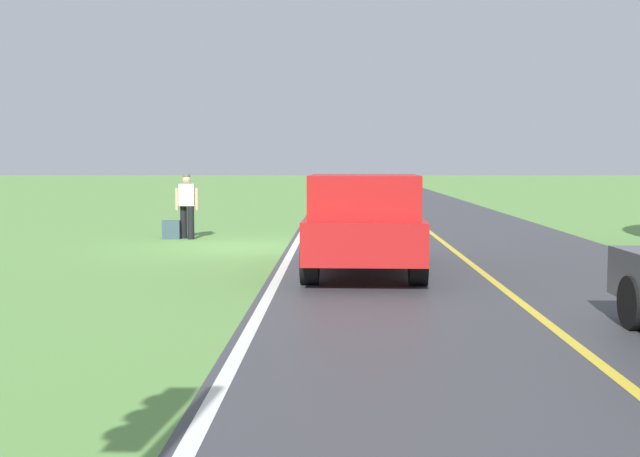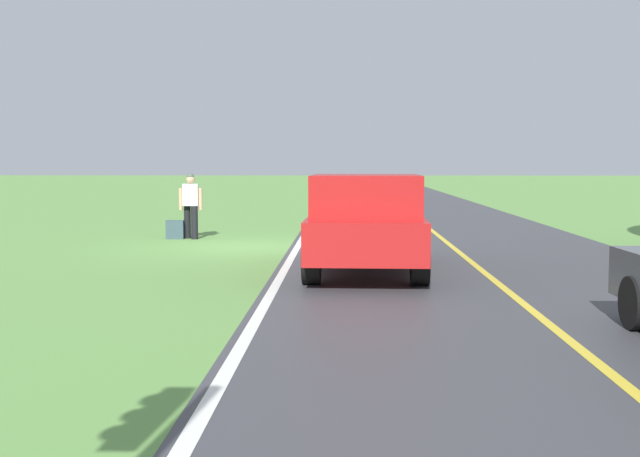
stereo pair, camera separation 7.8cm
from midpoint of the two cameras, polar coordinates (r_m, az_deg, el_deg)
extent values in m
plane|color=#609347|center=(19.14, -5.04, -1.35)|extent=(200.00, 200.00, 0.00)
cube|color=#3D3D42|center=(19.18, 9.66, -1.38)|extent=(7.81, 120.00, 0.00)
cube|color=silver|center=(19.03, -1.52, -1.35)|extent=(0.16, 117.60, 0.00)
cube|color=gold|center=(19.18, 9.66, -1.37)|extent=(0.14, 117.60, 0.00)
cylinder|color=black|center=(21.30, -8.86, 0.42)|extent=(0.18, 0.18, 0.88)
cylinder|color=black|center=(21.56, -9.36, 0.47)|extent=(0.18, 0.18, 0.88)
cube|color=white|center=(21.39, -9.14, 2.40)|extent=(0.42, 0.28, 0.58)
sphere|color=tan|center=(21.37, -9.15, 3.48)|extent=(0.23, 0.23, 0.23)
sphere|color=#4C564C|center=(21.37, -9.16, 3.68)|extent=(0.20, 0.20, 0.20)
cube|color=#234C2D|center=(21.58, -9.07, 2.50)|extent=(0.33, 0.22, 0.44)
cylinder|color=tan|center=(21.34, -8.45, 2.10)|extent=(0.10, 0.10, 0.58)
cylinder|color=tan|center=(21.41, -9.83, 2.09)|extent=(0.10, 0.10, 0.58)
cube|color=#384C56|center=(21.45, -10.24, -0.08)|extent=(0.47, 0.23, 0.50)
cube|color=#B21919|center=(14.98, 3.43, -0.17)|extent=(2.13, 5.45, 0.70)
cube|color=#B21919|center=(13.75, 3.46, 2.35)|extent=(1.89, 2.20, 0.72)
cube|color=black|center=(13.75, 3.46, 2.65)|extent=(1.71, 1.34, 0.43)
cube|color=#B21919|center=(16.05, 6.79, 2.20)|extent=(0.17, 3.03, 0.45)
cube|color=#B21919|center=(16.05, 0.07, 2.23)|extent=(0.17, 3.03, 0.45)
cube|color=#B21919|center=(17.53, 3.42, 2.44)|extent=(1.84, 0.15, 0.45)
cylinder|color=black|center=(13.31, 7.33, -2.34)|extent=(0.32, 0.81, 0.80)
cylinder|color=black|center=(13.31, -0.43, -2.30)|extent=(0.32, 0.81, 0.80)
cylinder|color=black|center=(16.59, 6.53, -0.92)|extent=(0.32, 0.81, 0.80)
cylinder|color=black|center=(16.58, 0.30, -0.89)|extent=(0.32, 0.81, 0.80)
cylinder|color=black|center=(10.47, 21.95, -4.98)|extent=(0.25, 0.66, 0.66)
camera|label=1|loc=(0.04, -89.77, 0.02)|focal=44.73mm
camera|label=2|loc=(0.04, 90.23, -0.02)|focal=44.73mm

